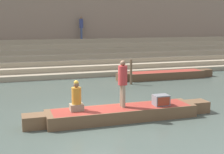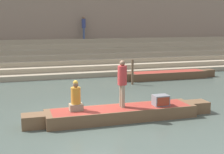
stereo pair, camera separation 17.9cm
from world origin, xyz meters
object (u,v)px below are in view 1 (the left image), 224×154
(rowboat_main, at_px, (122,113))
(person_rowing, at_px, (76,99))
(moored_boat_shore, at_px, (166,75))
(tv_set, at_px, (161,100))
(mooring_post, at_px, (131,72))
(person_standing, at_px, (123,80))
(person_on_steps, at_px, (81,26))

(rowboat_main, bearing_deg, person_rowing, 178.48)
(moored_boat_shore, bearing_deg, tv_set, -114.58)
(tv_set, height_order, mooring_post, mooring_post)
(rowboat_main, height_order, tv_set, tv_set)
(person_standing, distance_m, tv_set, 1.63)
(rowboat_main, height_order, person_rowing, person_rowing)
(rowboat_main, relative_size, mooring_post, 4.95)
(rowboat_main, bearing_deg, mooring_post, 67.78)
(rowboat_main, distance_m, person_rowing, 1.74)
(person_rowing, xyz_separation_m, moored_boat_shore, (6.96, 6.86, -0.62))
(person_rowing, height_order, mooring_post, person_rowing)
(tv_set, height_order, person_on_steps, person_on_steps)
(person_rowing, bearing_deg, person_on_steps, 89.59)
(tv_set, bearing_deg, rowboat_main, 168.43)
(moored_boat_shore, bearing_deg, person_rowing, -131.31)
(person_rowing, height_order, person_on_steps, person_on_steps)
(person_standing, relative_size, person_on_steps, 0.98)
(rowboat_main, relative_size, person_standing, 4.12)
(person_standing, bearing_deg, mooring_post, 55.32)
(person_standing, bearing_deg, person_on_steps, 73.08)
(person_standing, height_order, person_on_steps, person_on_steps)
(rowboat_main, distance_m, tv_set, 1.51)
(rowboat_main, relative_size, tv_set, 12.61)
(person_on_steps, bearing_deg, rowboat_main, -106.72)
(person_on_steps, bearing_deg, person_standing, -106.60)
(person_rowing, relative_size, person_on_steps, 0.62)
(moored_boat_shore, bearing_deg, person_on_steps, 124.44)
(tv_set, xyz_separation_m, mooring_post, (1.15, 6.02, 0.07))
(person_rowing, bearing_deg, moored_boat_shore, 57.17)
(person_rowing, distance_m, mooring_post, 7.16)
(person_standing, distance_m, person_on_steps, 13.68)
(person_standing, height_order, tv_set, person_standing)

